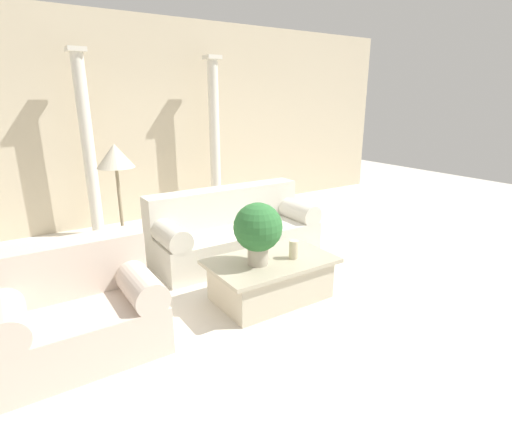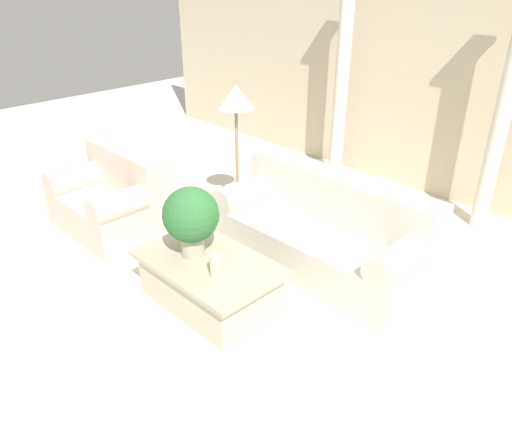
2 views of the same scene
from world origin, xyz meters
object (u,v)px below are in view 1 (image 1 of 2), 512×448
Objects in this scene: loveseat at (76,308)px; floor_lamp at (116,163)px; potted_plant at (258,229)px; sofa_long at (233,230)px; coffee_table at (271,278)px.

floor_lamp is (0.72, 1.18, 0.95)m from loveseat.
potted_plant is (1.63, -0.18, 0.43)m from loveseat.
sofa_long is at bearing -5.37° from floor_lamp.
sofa_long is 1.68× the size of coffee_table.
loveseat is 2.01× the size of potted_plant.
sofa_long is 1.71× the size of loveseat.
sofa_long is 1.38m from potted_plant.
coffee_table is 2.04m from floor_lamp.
sofa_long is at bearing 26.92° from loveseat.
floor_lamp reaches higher than potted_plant.
coffee_table is at bearing -102.17° from sofa_long.
coffee_table is at bearing -50.86° from floor_lamp.
floor_lamp reaches higher than loveseat.
sofa_long and loveseat have the same top height.
potted_plant is at bearing -6.38° from loveseat.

